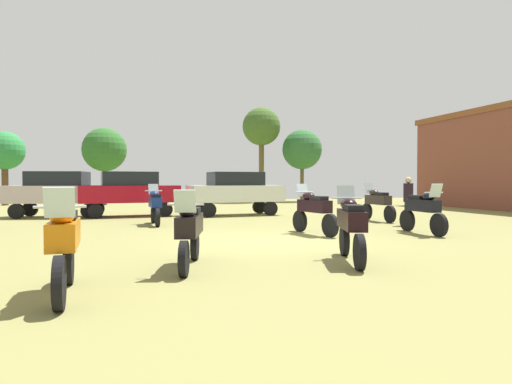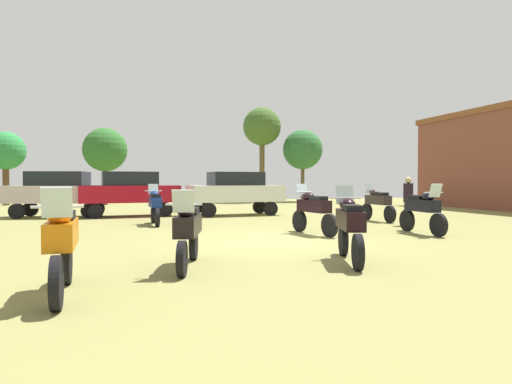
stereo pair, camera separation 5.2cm
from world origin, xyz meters
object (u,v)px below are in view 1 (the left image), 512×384
motorcycle_7 (314,210)px  motorcycle_9 (378,202)px  tree_1 (104,150)px  tree_4 (302,150)px  motorcycle_2 (155,205)px  tree_5 (261,128)px  person_2 (408,197)px  motorcycle_6 (190,229)px  motorcycle_10 (64,243)px  car_2 (235,190)px  car_1 (58,191)px  motorcycle_5 (351,225)px  car_3 (129,190)px  motorcycle_1 (423,209)px  tree_3 (5,151)px

motorcycle_7 → motorcycle_9: bearing=27.7°
motorcycle_9 → tree_1: tree_1 is taller
tree_1 → tree_4: 14.65m
motorcycle_2 → tree_5: bearing=58.4°
person_2 → motorcycle_6: bearing=-57.7°
motorcycle_9 → motorcycle_10: motorcycle_10 is taller
tree_1 → tree_5: tree_5 is taller
motorcycle_6 → car_2: (3.59, 12.01, 0.46)m
person_2 → tree_1: size_ratio=0.34×
motorcycle_9 → tree_4: tree_4 is taller
motorcycle_9 → tree_1: (-11.14, 15.24, 2.90)m
motorcycle_7 → tree_5: size_ratio=0.31×
motorcycle_6 → car_2: size_ratio=0.49×
motorcycle_6 → person_2: bearing=-131.8°
motorcycle_2 → person_2: person_2 is taller
motorcycle_10 → car_1: (-2.24, 14.49, 0.43)m
motorcycle_5 → car_2: (0.49, 12.26, 0.44)m
car_1 → car_3: bearing=-87.4°
person_2 → tree_1: (-11.30, 17.04, 2.62)m
car_2 → motorcycle_6: bearing=158.2°
motorcycle_9 → car_1: 13.62m
car_3 → tree_4: 17.71m
motorcycle_2 → car_1: size_ratio=0.47×
car_1 → person_2: bearing=-110.5°
motorcycle_9 → car_2: size_ratio=0.52×
motorcycle_10 → tree_5: 28.41m
motorcycle_1 → motorcycle_9: (0.98, 4.19, -0.00)m
motorcycle_9 → car_2: bearing=135.5°
tree_4 → tree_5: (-3.29, 0.07, 1.61)m
motorcycle_7 → motorcycle_10: bearing=-148.5°
motorcycle_5 → motorcycle_9: size_ratio=0.94×
car_2 → car_1: bearing=77.8°
motorcycle_10 → tree_4: bearing=-121.0°
motorcycle_6 → motorcycle_7: motorcycle_7 is taller
motorcycle_5 → motorcycle_10: 5.16m
motorcycle_1 → tree_1: 22.12m
tree_4 → person_2: bearing=-99.9°
motorcycle_5 → person_2: person_2 is taller
motorcycle_9 → motorcycle_10: bearing=-139.9°
motorcycle_7 → tree_3: (-13.22, 20.02, 2.78)m
motorcycle_9 → tree_5: tree_5 is taller
car_1 → tree_1: 10.24m
tree_4 → motorcycle_9: bearing=-101.5°
motorcycle_7 → motorcycle_9: motorcycle_7 is taller
motorcycle_1 → motorcycle_6: size_ratio=1.01×
tree_4 → tree_5: bearing=178.8°
motorcycle_2 → tree_5: tree_5 is taller
motorcycle_2 → motorcycle_7: size_ratio=0.96×
motorcycle_1 → person_2: (1.14, 2.40, 0.27)m
tree_4 → motorcycle_1: bearing=-101.8°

